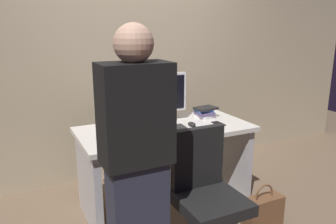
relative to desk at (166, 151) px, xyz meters
The scene contains 13 objects.
ground_plane 0.52m from the desk, ahead, with size 9.00×9.00×0.00m, color brown.
wall_back 1.31m from the desk, 90.00° to the left, with size 6.40×0.10×3.00m, color tan.
desk is the anchor object (origin of this frame).
office_chair 0.82m from the desk, 95.15° to the right, with size 0.52×0.52×0.94m.
person_at_desk 1.08m from the desk, 125.11° to the right, with size 0.40×0.24×1.64m.
monitor 0.51m from the desk, 84.99° to the left, with size 0.54×0.15×0.46m.
keyboard 0.26m from the desk, 133.28° to the right, with size 0.43×0.13×0.02m, color #262626.
mouse 0.34m from the desk, 17.72° to the right, with size 0.06×0.10×0.03m, color black.
cup_near_keyboard 0.50m from the desk, 167.37° to the right, with size 0.08×0.08×0.10m, color white.
cup_by_monitor 0.54m from the desk, 165.03° to the left, with size 0.07×0.07×0.09m, color white.
book_stack 0.58m from the desk, 14.55° to the left, with size 0.23×0.20×0.10m.
cell_phone 0.55m from the desk, 15.37° to the right, with size 0.07×0.14×0.01m, color black.
handbag 0.97m from the desk, 50.85° to the right, with size 0.34×0.14×0.38m.
Camera 1 is at (-1.21, -2.52, 1.61)m, focal length 35.12 mm.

